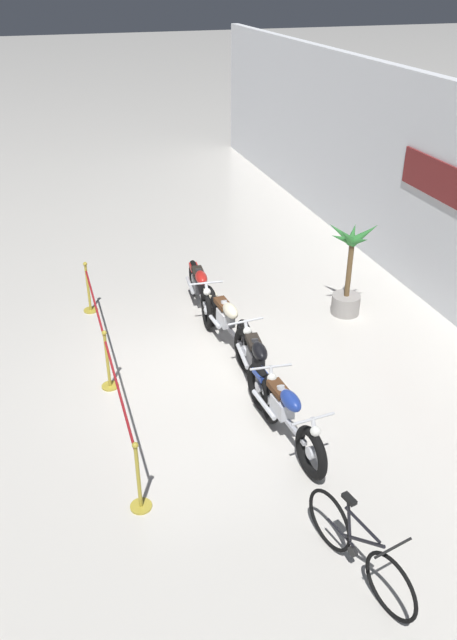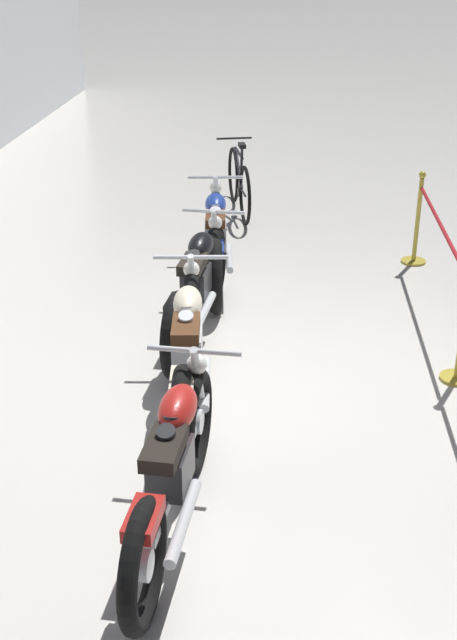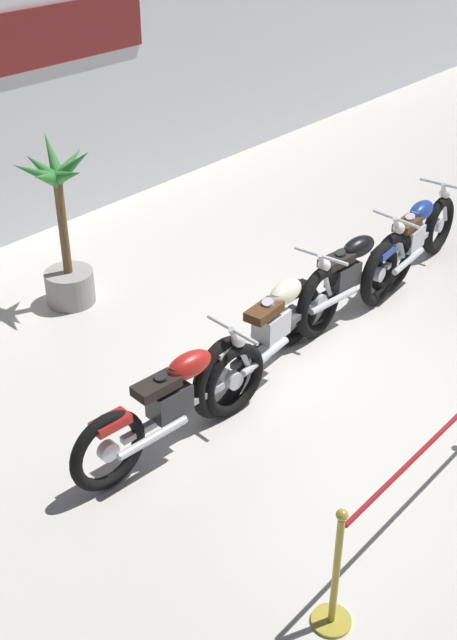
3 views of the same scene
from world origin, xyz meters
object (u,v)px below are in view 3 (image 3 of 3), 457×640
object	(u,v)px
motorcycle_black_2	(346,279)
potted_palm_left_of_row	(64,237)
stanchion_far_left	(455,437)
motorcycle_blue_3	(412,241)
motorcycle_cream_1	(275,329)
motorcycle_red_0	(175,403)

from	to	relation	value
motorcycle_black_2	potted_palm_left_of_row	bearing A→B (deg)	125.91
stanchion_far_left	motorcycle_blue_3	bearing A→B (deg)	35.06
stanchion_far_left	motorcycle_cream_1	bearing A→B (deg)	76.92
motorcycle_cream_1	potted_palm_left_of_row	xyz separation A→B (m)	(-0.48, 2.58, 0.34)
motorcycle_cream_1	motorcycle_red_0	bearing A→B (deg)	-176.47
motorcycle_black_2	stanchion_far_left	world-z (taller)	stanchion_far_left
motorcycle_black_2	potted_palm_left_of_row	distance (m)	3.12
potted_palm_left_of_row	stanchion_far_left	size ratio (longest dim) A/B	0.36
potted_palm_left_of_row	stanchion_far_left	xyz separation A→B (m)	(-0.02, -4.75, -0.16)
motorcycle_black_2	motorcycle_blue_3	distance (m)	1.29
motorcycle_cream_1	motorcycle_blue_3	distance (m)	2.62
motorcycle_red_0	motorcycle_black_2	world-z (taller)	motorcycle_black_2
motorcycle_red_0	potted_palm_left_of_row	xyz separation A→B (m)	(0.98, 2.67, 0.35)
motorcycle_red_0	potted_palm_left_of_row	world-z (taller)	potted_palm_left_of_row
motorcycle_black_2	stanchion_far_left	distance (m)	2.91
motorcycle_red_0	motorcycle_blue_3	size ratio (longest dim) A/B	0.91
motorcycle_cream_1	stanchion_far_left	bearing A→B (deg)	-103.08
motorcycle_red_0	motorcycle_black_2	size ratio (longest dim) A/B	0.88
motorcycle_red_0	motorcycle_black_2	bearing A→B (deg)	3.37
potted_palm_left_of_row	motorcycle_cream_1	bearing A→B (deg)	-79.44
motorcycle_cream_1	stanchion_far_left	xyz separation A→B (m)	(-0.50, -2.17, 0.18)
motorcycle_red_0	stanchion_far_left	size ratio (longest dim) A/B	0.39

